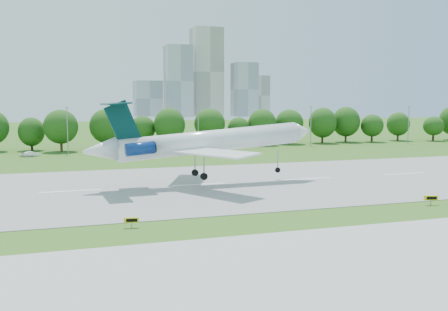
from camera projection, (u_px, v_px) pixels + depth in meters
ground at (252, 219)px, 58.01m from camera, size 600.00×600.00×0.00m
runway at (198, 185)px, 81.69m from camera, size 400.00×45.00×0.08m
taxiway at (331, 268)px, 40.95m from camera, size 400.00×23.00×0.08m
tree_line at (140, 127)px, 144.50m from camera, size 288.40×8.40×10.40m
light_poles at (135, 129)px, 134.26m from camera, size 175.90×0.25×12.19m
skyline at (203, 83)px, 454.93m from camera, size 127.00×52.00×80.00m
airliner at (200, 141)px, 80.87m from camera, size 39.47×28.61×12.73m
taxi_sign_left at (131, 220)px, 54.01m from camera, size 1.60×0.42×1.12m
taxi_sign_centre at (431, 198)px, 65.76m from camera, size 1.81×0.69×1.28m
service_vehicle_a at (32, 154)px, 123.87m from camera, size 4.12×2.86×1.29m
service_vehicle_b at (26, 155)px, 122.86m from camera, size 3.51×2.57×1.11m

